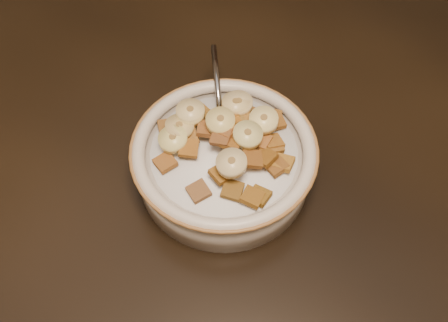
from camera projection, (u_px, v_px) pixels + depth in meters
The scene contains 47 objects.
floor at pixel (161, 308), 1.29m from camera, with size 4.00×4.50×0.10m, color #422816.
table at pixel (98, 115), 0.65m from camera, with size 1.40×0.90×0.04m, color black.
cereal_bowl at pixel (224, 165), 0.55m from camera, with size 0.19×0.19×0.05m, color beige.
milk at pixel (224, 153), 0.53m from camera, with size 0.16×0.16×0.00m, color white.
spoon at pixel (222, 128), 0.55m from camera, with size 0.03×0.05×0.01m, color #94959B.
cereal_square_0 at pixel (168, 127), 0.55m from camera, with size 0.02×0.02×0.01m, color brown.
cereal_square_1 at pixel (277, 166), 0.52m from camera, with size 0.02×0.02×0.01m, color brown.
cereal_square_2 at pixel (256, 116), 0.56m from camera, with size 0.02×0.02×0.01m, color #945B1E.
cereal_square_3 at pixel (283, 163), 0.52m from camera, with size 0.02×0.02×0.01m, color olive.
cereal_square_4 at pixel (270, 117), 0.55m from camera, with size 0.02×0.02×0.01m, color brown.
cereal_square_5 at pixel (265, 157), 0.51m from camera, with size 0.02×0.02×0.01m, color brown.
cereal_square_6 at pixel (235, 121), 0.54m from camera, with size 0.02×0.02×0.01m, color brown.
cereal_square_7 at pixel (259, 196), 0.50m from camera, with size 0.02×0.02×0.01m, color #906117.
cereal_square_8 at pixel (178, 140), 0.53m from camera, with size 0.02×0.02×0.01m, color brown.
cereal_square_9 at pixel (188, 137), 0.53m from camera, with size 0.02×0.02×0.01m, color olive.
cereal_square_10 at pixel (207, 129), 0.53m from camera, with size 0.02×0.02×0.01m, color brown.
cereal_square_11 at pixel (252, 197), 0.49m from camera, with size 0.02×0.02×0.01m, color brown.
cereal_square_12 at pixel (252, 159), 0.51m from camera, with size 0.02×0.02×0.01m, color brown.
cereal_square_13 at pixel (232, 110), 0.56m from camera, with size 0.02×0.02×0.01m, color brown.
cereal_square_14 at pixel (230, 120), 0.54m from camera, with size 0.02×0.02×0.01m, color #976619.
cereal_square_15 at pixel (241, 119), 0.54m from camera, with size 0.02×0.02×0.01m, color brown.
cereal_square_16 at pixel (231, 142), 0.51m from camera, with size 0.02×0.02×0.01m, color brown.
cereal_square_17 at pixel (165, 162), 0.52m from camera, with size 0.02×0.02×0.01m, color brown.
cereal_square_18 at pixel (273, 142), 0.53m from camera, with size 0.02×0.02×0.01m, color olive.
cereal_square_19 at pixel (226, 131), 0.52m from camera, with size 0.02×0.02×0.01m, color brown.
cereal_square_20 at pixel (172, 138), 0.54m from camera, with size 0.02×0.02×0.01m, color #8E591E.
cereal_square_21 at pixel (221, 137), 0.51m from camera, with size 0.02×0.02×0.01m, color brown.
cereal_square_22 at pixel (272, 117), 0.55m from camera, with size 0.02×0.02×0.01m, color brown.
cereal_square_23 at pixel (275, 122), 0.55m from camera, with size 0.02×0.02×0.01m, color brown.
cereal_square_24 at pixel (221, 174), 0.50m from camera, with size 0.02×0.02×0.01m, color brown.
cereal_square_25 at pixel (201, 114), 0.56m from camera, with size 0.02×0.02×0.01m, color #915B1C.
cereal_square_26 at pixel (226, 133), 0.52m from camera, with size 0.02×0.02×0.01m, color brown.
cereal_square_27 at pixel (273, 146), 0.53m from camera, with size 0.02×0.02×0.01m, color brown.
cereal_square_28 at pixel (260, 141), 0.53m from camera, with size 0.02×0.02×0.01m, color #93501C.
cereal_square_29 at pixel (232, 190), 0.50m from camera, with size 0.02×0.02×0.01m, color brown.
cereal_square_30 at pixel (199, 191), 0.50m from camera, with size 0.02×0.02×0.01m, color brown.
cereal_square_31 at pixel (189, 148), 0.52m from camera, with size 0.02×0.02×0.01m, color #905B1C.
banana_slice_0 at pixel (173, 139), 0.52m from camera, with size 0.03×0.03×0.01m, color #FBE881.
banana_slice_1 at pixel (239, 104), 0.55m from camera, with size 0.03×0.03×0.01m, color beige.
banana_slice_2 at pixel (190, 112), 0.53m from camera, with size 0.03×0.03×0.01m, color #FCE09F.
banana_slice_3 at pixel (179, 127), 0.53m from camera, with size 0.03×0.03×0.01m, color #D9BD75.
banana_slice_4 at pixel (236, 104), 0.55m from camera, with size 0.03×0.03×0.01m, color #DDC681.
banana_slice_5 at pixel (232, 163), 0.49m from camera, with size 0.03×0.03×0.01m, color #CDBA7A.
banana_slice_6 at pixel (220, 121), 0.52m from camera, with size 0.03×0.03×0.01m, color #E2CC75.
banana_slice_7 at pixel (190, 114), 0.54m from camera, with size 0.03×0.03×0.01m, color #FBE095.
banana_slice_8 at pixel (264, 120), 0.53m from camera, with size 0.03×0.03×0.01m, color #FFE698.
banana_slice_9 at pixel (248, 135), 0.51m from camera, with size 0.03×0.03×0.01m, color #EEE18D.
Camera 1 is at (0.34, -0.29, 1.23)m, focal length 40.00 mm.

